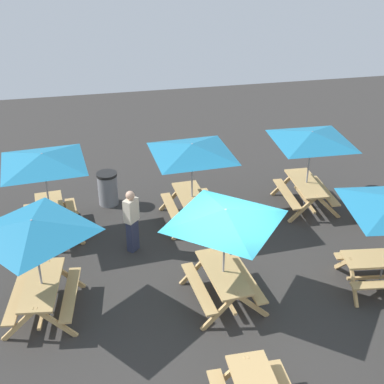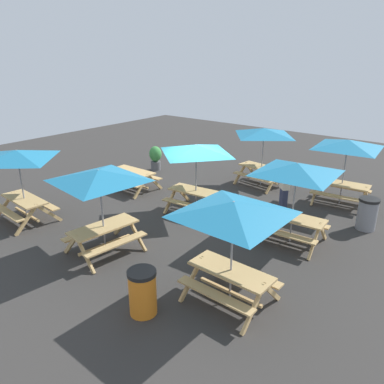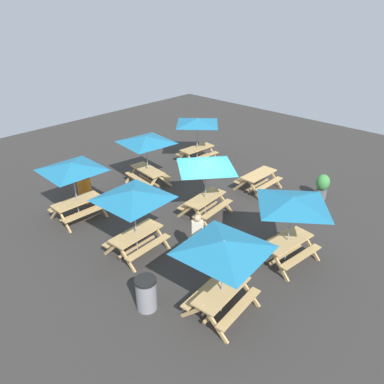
% 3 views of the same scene
% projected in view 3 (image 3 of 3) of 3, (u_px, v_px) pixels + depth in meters
% --- Properties ---
extents(ground_plane, '(29.99, 29.99, 0.00)m').
position_uv_depth(ground_plane, '(202.00, 215.00, 14.63)').
color(ground_plane, '#33302D').
rests_on(ground_plane, ground).
extents(picnic_table_0, '(1.81, 1.54, 0.81)m').
position_uv_depth(picnic_table_0, '(259.00, 178.00, 16.35)').
color(picnic_table_0, tan).
rests_on(picnic_table_0, ground).
extents(picnic_table_1, '(2.18, 2.18, 2.34)m').
position_uv_depth(picnic_table_1, '(206.00, 168.00, 13.74)').
color(picnic_table_1, tan).
rests_on(picnic_table_1, ground).
extents(picnic_table_2, '(2.82, 2.82, 2.34)m').
position_uv_depth(picnic_table_2, '(133.00, 199.00, 11.57)').
color(picnic_table_2, tan).
rests_on(picnic_table_2, ground).
extents(picnic_table_3, '(2.82, 2.82, 2.34)m').
position_uv_depth(picnic_table_3, '(224.00, 251.00, 9.19)').
color(picnic_table_3, tan).
rests_on(picnic_table_3, ground).
extents(picnic_table_4, '(2.13, 2.13, 2.34)m').
position_uv_depth(picnic_table_4, '(197.00, 124.00, 18.54)').
color(picnic_table_4, tan).
rests_on(picnic_table_4, ground).
extents(picnic_table_5, '(2.24, 2.24, 2.34)m').
position_uv_depth(picnic_table_5, '(293.00, 206.00, 11.19)').
color(picnic_table_5, tan).
rests_on(picnic_table_5, ground).
extents(picnic_table_6, '(2.81, 2.81, 2.34)m').
position_uv_depth(picnic_table_6, '(146.00, 143.00, 16.11)').
color(picnic_table_6, tan).
rests_on(picnic_table_6, ground).
extents(picnic_table_7, '(2.83, 2.83, 2.34)m').
position_uv_depth(picnic_table_7, '(72.00, 171.00, 13.51)').
color(picnic_table_7, tan).
rests_on(picnic_table_7, ground).
extents(trash_bin_gray, '(0.59, 0.59, 0.98)m').
position_uv_depth(trash_bin_gray, '(146.00, 294.00, 10.00)').
color(trash_bin_gray, gray).
rests_on(trash_bin_gray, ground).
extents(trash_bin_orange, '(0.59, 0.59, 0.98)m').
position_uv_depth(trash_bin_orange, '(84.00, 185.00, 15.82)').
color(trash_bin_orange, orange).
rests_on(trash_bin_orange, ground).
extents(potted_plant_0, '(0.55, 0.55, 1.09)m').
position_uv_depth(potted_plant_0, '(322.00, 185.00, 15.58)').
color(potted_plant_0, '#59595B').
rests_on(potted_plant_0, ground).
extents(person_standing, '(0.41, 0.41, 1.67)m').
position_uv_depth(person_standing, '(197.00, 237.00, 11.71)').
color(person_standing, '#2D334C').
rests_on(person_standing, ground).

